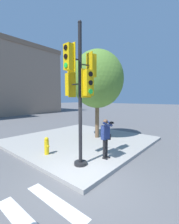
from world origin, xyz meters
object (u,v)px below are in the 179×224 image
traffic_signal_pole (80,85)px  fire_hydrant (47,146)px  person_photographer (106,135)px  street_tree (97,79)px

traffic_signal_pole → fire_hydrant: size_ratio=6.65×
traffic_signal_pole → person_photographer: size_ratio=3.16×
person_photographer → fire_hydrant: (-1.45, 2.42, -0.65)m
street_tree → fire_hydrant: (-4.09, -0.09, -3.54)m
street_tree → fire_hydrant: bearing=-178.7°
street_tree → fire_hydrant: street_tree is taller
person_photographer → street_tree: street_tree is taller
street_tree → person_photographer: bearing=-136.6°
traffic_signal_pole → street_tree: street_tree is taller
traffic_signal_pole → fire_hydrant: traffic_signal_pole is taller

